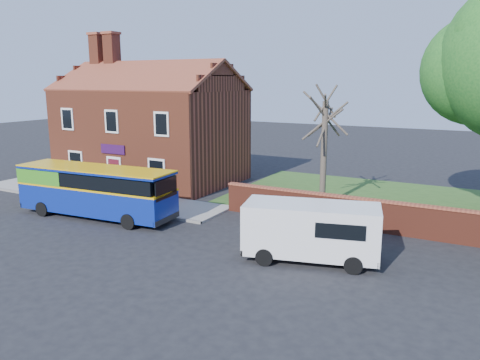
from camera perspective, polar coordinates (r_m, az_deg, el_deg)
The scene contains 9 objects.
ground at distance 22.26m, azimuth -14.79°, elevation -7.21°, with size 120.00×120.00×0.00m, color black.
pavement at distance 30.91m, azimuth -17.11°, elevation -1.83°, with size 18.00×3.50×0.12m, color gray.
kerb at distance 29.75m, azimuth -19.49°, elevation -2.50°, with size 18.00×0.15×0.14m, color slate.
grass_strip at distance 29.16m, azimuth 24.26°, elevation -3.27°, with size 26.00×12.00×0.04m, color #426B28.
shop_building at distance 34.55m, azimuth -10.72°, elevation 5.57°, with size 12.30×8.13×10.50m.
boundary_wall at distance 23.18m, azimuth 23.29°, elevation -4.93°, with size 22.00×0.38×1.60m.
bus at distance 26.12m, azimuth -17.63°, elevation -1.00°, with size 9.03×2.90×2.71m.
van_near at distance 19.13m, azimuth 8.71°, elevation -5.97°, with size 5.72×3.38×2.35m.
bare_tree at distance 26.73m, azimuth 10.20°, elevation 3.72°, with size 2.49×2.96×6.63m.
Camera 1 is at (14.55, -15.23, 7.19)m, focal length 35.00 mm.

